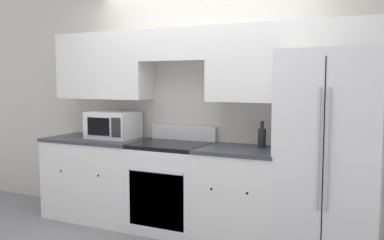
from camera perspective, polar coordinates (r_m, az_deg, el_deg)
wall_back at (r=4.46m, az=1.70°, el=4.22°), size 8.00×0.39×2.60m
lower_cabinets_left at (r=4.97m, az=-12.45°, el=-7.51°), size 1.15×0.64×0.90m
lower_cabinets_right at (r=4.16m, az=6.46°, el=-9.92°), size 0.77×0.64×0.90m
oven_range at (r=4.46m, az=-2.82°, el=-8.81°), size 0.76×0.65×1.06m
refrigerator at (r=3.94m, az=17.91°, el=-4.30°), size 0.85×0.77×1.81m
microwave at (r=4.83m, az=-10.46°, el=-0.66°), size 0.52×0.41×0.29m
bottle at (r=4.14m, az=9.30°, el=-2.27°), size 0.08×0.08×0.25m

